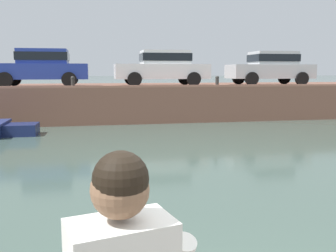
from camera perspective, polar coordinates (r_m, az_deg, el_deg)
The scene contains 8 objects.
ground_plane at distance 8.51m, azimuth -2.56°, elevation -5.73°, with size 400.00×400.00×0.00m, color #42564C.
far_quay_wall at distance 17.66m, azimuth -7.00°, elevation 3.87°, with size 60.00×6.00×1.45m, color brown.
far_wall_coping at distance 14.74m, azimuth -6.29°, elevation 6.01°, with size 60.00×0.24×0.08m, color #925F4C.
car_left_inner_blue at distance 16.74m, azimuth -18.74°, elevation 8.64°, with size 3.96×1.94×1.54m.
car_centre_white at distance 16.85m, azimuth -0.83°, elevation 9.07°, with size 4.13×1.94×1.54m.
car_right_inner_silver at distance 18.46m, azimuth 15.37°, elevation 8.70°, with size 3.91×2.04×1.54m.
mooring_bollard_mid at distance 14.85m, azimuth -14.31°, elevation 6.59°, with size 0.15×0.15×0.45m.
mooring_bollard_east at distance 15.61m, azimuth 7.50°, elevation 6.84°, with size 0.15×0.15×0.45m.
Camera 1 is at (-1.18, -1.78, 2.05)m, focal length 40.00 mm.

